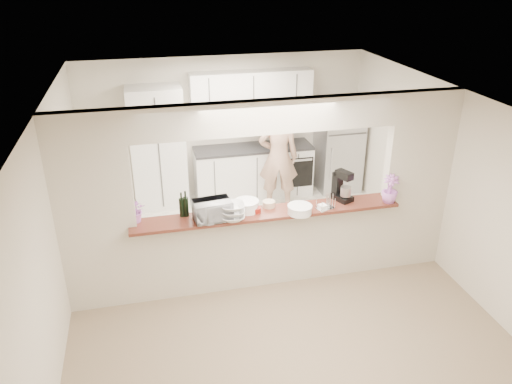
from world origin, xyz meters
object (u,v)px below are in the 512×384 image
object	(u,v)px
refrigerator	(339,146)
person	(278,158)
stand_mixer	(342,187)
toaster_oven	(212,210)

from	to	relation	value
refrigerator	person	bearing A→B (deg)	-158.34
refrigerator	stand_mixer	xyz separation A→B (m)	(-1.03, -2.59, 0.42)
refrigerator	stand_mixer	world-z (taller)	refrigerator
refrigerator	toaster_oven	bearing A→B (deg)	-135.00
toaster_oven	person	world-z (taller)	person
refrigerator	person	size ratio (longest dim) A/B	0.93
toaster_oven	person	size ratio (longest dim) A/B	0.24
refrigerator	toaster_oven	size ratio (longest dim) A/B	3.80
stand_mixer	person	world-z (taller)	person
refrigerator	toaster_oven	world-z (taller)	refrigerator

